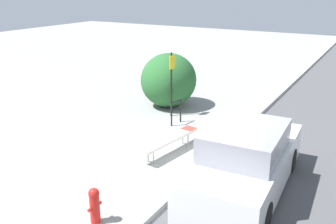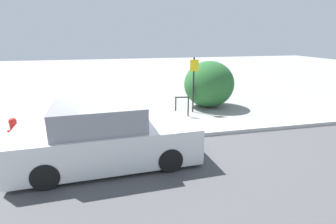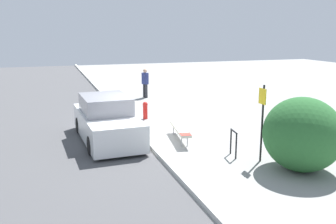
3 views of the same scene
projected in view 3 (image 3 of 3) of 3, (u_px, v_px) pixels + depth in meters
The scene contains 9 objects.
ground_plane at pixel (145, 140), 13.32m from camera, with size 60.00×60.00×0.00m, color gray.
curb at pixel (145, 138), 13.30m from camera, with size 60.00×0.20×0.13m.
bench at pixel (180, 129), 13.24m from camera, with size 2.24×0.69×0.48m.
bike_rack at pixel (234, 141), 11.52m from camera, with size 0.55×0.14×0.83m.
sign_post at pixel (262, 116), 10.90m from camera, with size 0.36×0.08×2.30m.
fire_hydrant at pixel (145, 110), 16.43m from camera, with size 0.36×0.22×0.77m.
shrub_hedge at pixel (302, 134), 10.29m from camera, with size 2.25×2.11×2.07m.
pedestrian at pixel (145, 82), 21.51m from camera, with size 0.43×0.36×1.66m.
parked_car_near at pixel (107, 121), 13.18m from camera, with size 4.49×1.94×1.58m.
Camera 3 is at (12.41, -3.20, 3.84)m, focal length 40.00 mm.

